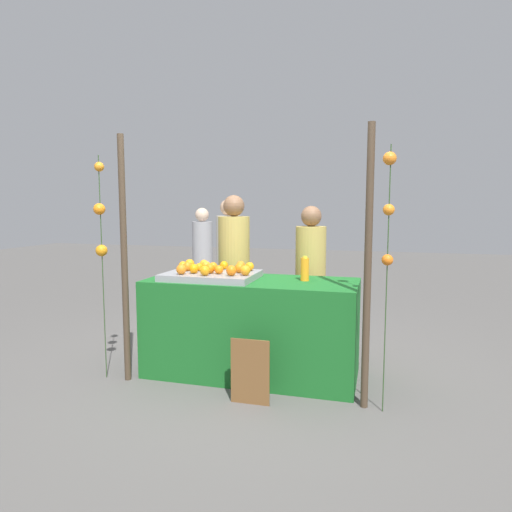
{
  "coord_description": "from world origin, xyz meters",
  "views": [
    {
      "loc": [
        1.12,
        -3.86,
        1.55
      ],
      "look_at": [
        0.0,
        0.15,
        1.08
      ],
      "focal_mm": 31.57,
      "sensor_mm": 36.0,
      "label": 1
    }
  ],
  "objects_px": {
    "stall_counter": "(252,327)",
    "vendor_left": "(234,279)",
    "orange_0": "(187,266)",
    "chalkboard_sign": "(250,372)",
    "orange_1": "(190,264)",
    "vendor_right": "(310,286)",
    "juice_bottle": "(305,269)"
  },
  "relations": [
    {
      "from": "juice_bottle",
      "to": "chalkboard_sign",
      "type": "bearing_deg",
      "value": -114.14
    },
    {
      "from": "orange_1",
      "to": "vendor_left",
      "type": "distance_m",
      "value": 0.63
    },
    {
      "from": "stall_counter",
      "to": "vendor_right",
      "type": "distance_m",
      "value": 0.86
    },
    {
      "from": "stall_counter",
      "to": "orange_0",
      "type": "xyz_separation_m",
      "value": [
        -0.62,
        -0.03,
        0.54
      ]
    },
    {
      "from": "orange_1",
      "to": "juice_bottle",
      "type": "relative_size",
      "value": 0.41
    },
    {
      "from": "stall_counter",
      "to": "vendor_left",
      "type": "bearing_deg",
      "value": 120.34
    },
    {
      "from": "stall_counter",
      "to": "orange_0",
      "type": "distance_m",
      "value": 0.82
    },
    {
      "from": "juice_bottle",
      "to": "vendor_right",
      "type": "bearing_deg",
      "value": 93.9
    },
    {
      "from": "orange_1",
      "to": "vendor_left",
      "type": "bearing_deg",
      "value": 61.75
    },
    {
      "from": "orange_1",
      "to": "juice_bottle",
      "type": "bearing_deg",
      "value": -2.91
    },
    {
      "from": "stall_counter",
      "to": "orange_1",
      "type": "relative_size",
      "value": 20.79
    },
    {
      "from": "stall_counter",
      "to": "vendor_right",
      "type": "relative_size",
      "value": 1.23
    },
    {
      "from": "orange_0",
      "to": "juice_bottle",
      "type": "xyz_separation_m",
      "value": [
        1.09,
        0.1,
        0.0
      ]
    },
    {
      "from": "chalkboard_sign",
      "to": "orange_0",
      "type": "bearing_deg",
      "value": 143.32
    },
    {
      "from": "orange_0",
      "to": "juice_bottle",
      "type": "bearing_deg",
      "value": 5.32
    },
    {
      "from": "orange_1",
      "to": "vendor_right",
      "type": "distance_m",
      "value": 1.26
    },
    {
      "from": "orange_1",
      "to": "chalkboard_sign",
      "type": "relative_size",
      "value": 0.17
    },
    {
      "from": "stall_counter",
      "to": "orange_0",
      "type": "relative_size",
      "value": 22.55
    },
    {
      "from": "stall_counter",
      "to": "vendor_left",
      "type": "relative_size",
      "value": 1.14
    },
    {
      "from": "stall_counter",
      "to": "vendor_right",
      "type": "xyz_separation_m",
      "value": [
        0.43,
        0.7,
        0.28
      ]
    },
    {
      "from": "stall_counter",
      "to": "orange_0",
      "type": "height_order",
      "value": "orange_0"
    },
    {
      "from": "juice_bottle",
      "to": "vendor_right",
      "type": "distance_m",
      "value": 0.68
    },
    {
      "from": "chalkboard_sign",
      "to": "stall_counter",
      "type": "bearing_deg",
      "value": 105.23
    },
    {
      "from": "orange_1",
      "to": "vendor_left",
      "type": "relative_size",
      "value": 0.06
    },
    {
      "from": "vendor_left",
      "to": "vendor_right",
      "type": "bearing_deg",
      "value": 2.87
    },
    {
      "from": "chalkboard_sign",
      "to": "juice_bottle",
      "type": "bearing_deg",
      "value": 65.86
    },
    {
      "from": "juice_bottle",
      "to": "chalkboard_sign",
      "type": "xyz_separation_m",
      "value": [
        -0.31,
        -0.68,
        -0.73
      ]
    },
    {
      "from": "orange_1",
      "to": "juice_bottle",
      "type": "height_order",
      "value": "juice_bottle"
    },
    {
      "from": "orange_0",
      "to": "vendor_right",
      "type": "height_order",
      "value": "vendor_right"
    },
    {
      "from": "stall_counter",
      "to": "vendor_left",
      "type": "height_order",
      "value": "vendor_left"
    },
    {
      "from": "orange_0",
      "to": "juice_bottle",
      "type": "distance_m",
      "value": 1.09
    },
    {
      "from": "juice_bottle",
      "to": "chalkboard_sign",
      "type": "distance_m",
      "value": 1.05
    }
  ]
}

